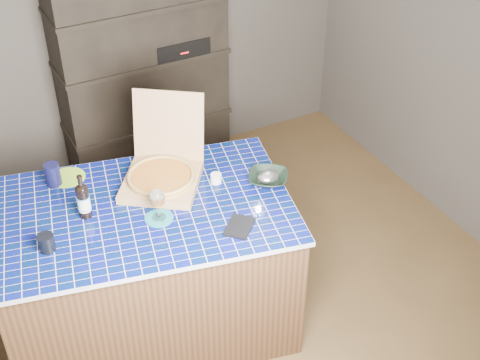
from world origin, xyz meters
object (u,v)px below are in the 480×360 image
kitchen_island (150,267)px  pizza_box (162,173)px  dvd_case (239,227)px  wine_glass (157,199)px  mead_bottle (83,201)px  bowl (268,178)px

kitchen_island → pizza_box: size_ratio=2.76×
pizza_box → dvd_case: pizza_box is taller
kitchen_island → wine_glass: 0.59m
mead_bottle → wine_glass: (0.34, -0.21, 0.03)m
pizza_box → mead_bottle: pizza_box is taller
pizza_box → wine_glass: size_ratio=3.45×
wine_glass → bowl: (0.68, 0.01, -0.11)m
kitchen_island → pizza_box: pizza_box is taller
wine_glass → kitchen_island: bearing=109.4°
kitchen_island → dvd_case: size_ratio=10.05×
mead_bottle → bowl: bearing=-10.9°
wine_glass → bowl: size_ratio=0.85×
kitchen_island → dvd_case: bearing=-32.7°
mead_bottle → bowl: (1.01, -0.20, -0.08)m
mead_bottle → bowl: 1.04m
kitchen_island → bowl: bowl is taller
pizza_box → dvd_case: (0.20, -0.56, -0.06)m
pizza_box → dvd_case: 0.60m
wine_glass → dvd_case: (0.35, -0.27, -0.13)m
kitchen_island → dvd_case: (0.39, -0.39, 0.45)m
pizza_box → wine_glass: pizza_box is taller
pizza_box → mead_bottle: (-0.48, -0.09, 0.04)m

